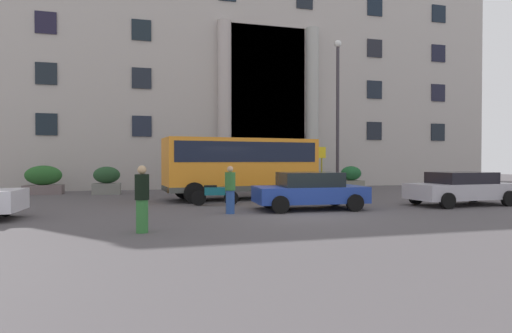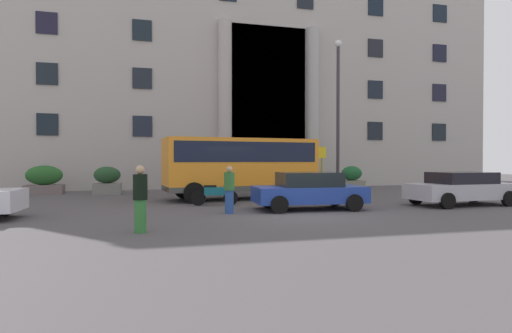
% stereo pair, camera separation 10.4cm
% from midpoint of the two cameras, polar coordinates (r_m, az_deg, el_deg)
% --- Properties ---
extents(ground_plane, '(80.00, 64.00, 0.12)m').
position_cam_midpoint_polar(ground_plane, '(14.50, 6.00, -6.66)').
color(ground_plane, '#4F4A4D').
extents(office_building_facade, '(40.16, 9.69, 17.86)m').
position_cam_midpoint_polar(office_building_facade, '(32.13, -5.35, 13.64)').
color(office_building_facade, '#AEA6A1').
rests_on(office_building_facade, ground_plane).
extents(orange_minibus, '(7.26, 3.12, 2.84)m').
position_cam_midpoint_polar(orange_minibus, '(19.42, -1.94, 0.44)').
color(orange_minibus, orange).
rests_on(orange_minibus, ground_plane).
extents(bus_stop_sign, '(0.44, 0.08, 2.55)m').
position_cam_midpoint_polar(bus_stop_sign, '(22.52, 9.23, 0.22)').
color(bus_stop_sign, olive).
rests_on(bus_stop_sign, ground_plane).
extents(hedge_planter_far_west, '(1.94, 0.89, 1.55)m').
position_cam_midpoint_polar(hedge_planter_far_west, '(24.93, -27.09, -1.71)').
color(hedge_planter_far_west, '#6D5F5F').
rests_on(hedge_planter_far_west, ground_plane).
extents(hedge_planter_far_east, '(1.44, 0.95, 1.49)m').
position_cam_midpoint_polar(hedge_planter_far_east, '(23.71, -19.73, -1.87)').
color(hedge_planter_far_east, slate).
rests_on(hedge_planter_far_east, ground_plane).
extents(hedge_planter_west, '(1.41, 0.88, 1.38)m').
position_cam_midpoint_polar(hedge_planter_west, '(24.44, -4.89, -1.86)').
color(hedge_planter_west, '#685F5B').
rests_on(hedge_planter_west, ground_plane).
extents(hedge_planter_east, '(1.44, 1.00, 1.45)m').
position_cam_midpoint_polar(hedge_planter_east, '(27.17, 13.17, -1.53)').
color(hedge_planter_east, gray).
rests_on(hedge_planter_east, ground_plane).
extents(hedge_planter_entrance_left, '(2.07, 0.77, 1.55)m').
position_cam_midpoint_polar(hedge_planter_entrance_left, '(26.05, 6.03, -1.51)').
color(hedge_planter_entrance_left, slate).
rests_on(hedge_planter_entrance_left, ground_plane).
extents(parked_hatchback_near, '(4.17, 2.20, 1.39)m').
position_cam_midpoint_polar(parked_hatchback_near, '(15.52, 7.51, -3.29)').
color(parked_hatchback_near, '#203C99').
rests_on(parked_hatchback_near, ground_plane).
extents(white_taxi_kerbside, '(4.48, 2.13, 1.35)m').
position_cam_midpoint_polar(white_taxi_kerbside, '(18.79, 26.63, -2.68)').
color(white_taxi_kerbside, '#B4B1BB').
rests_on(white_taxi_kerbside, ground_plane).
extents(scooter_by_planter, '(1.90, 0.58, 0.89)m').
position_cam_midpoint_polar(scooter_by_planter, '(16.84, -5.72, -3.84)').
color(scooter_by_planter, black).
rests_on(scooter_by_planter, ground_plane).
extents(pedestrian_child_trailing, '(0.36, 0.36, 1.64)m').
position_cam_midpoint_polar(pedestrian_child_trailing, '(14.22, -3.50, -3.22)').
color(pedestrian_child_trailing, '#28488E').
rests_on(pedestrian_child_trailing, ground_plane).
extents(pedestrian_man_red_shirt, '(0.36, 0.36, 1.71)m').
position_cam_midpoint_polar(pedestrian_man_red_shirt, '(10.88, -15.43, -4.32)').
color(pedestrian_man_red_shirt, '#317435').
rests_on(pedestrian_man_red_shirt, ground_plane).
extents(lamppost_plaza_centre, '(0.40, 0.40, 8.57)m').
position_cam_midpoint_polar(lamppost_plaza_centre, '(23.87, 11.38, 8.30)').
color(lamppost_plaza_centre, '#373239').
rests_on(lamppost_plaza_centre, ground_plane).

